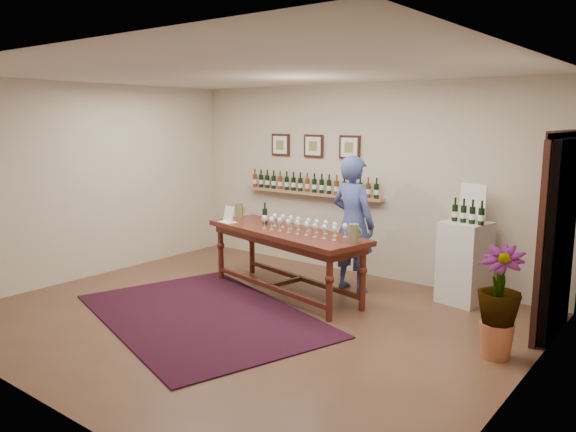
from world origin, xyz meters
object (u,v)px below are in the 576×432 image
Objects in this scene: potted_plant at (499,302)px; person at (353,224)px; tasting_table at (285,239)px; display_pedestal at (465,262)px.

potted_plant is 2.50m from person.
person is at bearing 60.36° from tasting_table.
display_pedestal is 1.68m from potted_plant.
tasting_table is 1.40× the size of person.
display_pedestal is 0.57× the size of person.
display_pedestal reaches higher than potted_plant.
person reaches higher than potted_plant.
display_pedestal is at bearing 121.20° from potted_plant.
potted_plant reaches higher than tasting_table.
tasting_table is 2.67× the size of potted_plant.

